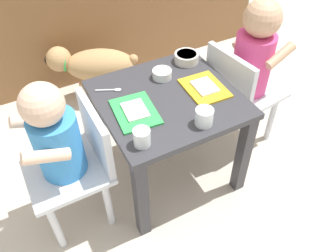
{
  "coord_description": "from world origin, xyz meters",
  "views": [
    {
      "loc": [
        -0.47,
        -0.88,
        1.23
      ],
      "look_at": [
        0.0,
        0.0,
        0.28
      ],
      "focal_mm": 36.65,
      "sensor_mm": 36.0,
      "label": 1
    }
  ],
  "objects": [
    {
      "name": "spoon_by_left_tray",
      "position": [
        -0.17,
        0.13,
        0.44
      ],
      "size": [
        0.1,
        0.05,
        0.01
      ],
      "color": "silver",
      "rests_on": "dining_table"
    },
    {
      "name": "food_tray_left",
      "position": [
        -0.15,
        -0.03,
        0.44
      ],
      "size": [
        0.16,
        0.2,
        0.02
      ],
      "color": "green",
      "rests_on": "dining_table"
    },
    {
      "name": "water_cup_left",
      "position": [
        -0.19,
        -0.18,
        0.46
      ],
      "size": [
        0.06,
        0.06,
        0.06
      ],
      "color": "white",
      "rests_on": "dining_table"
    },
    {
      "name": "dog",
      "position": [
        -0.09,
        0.67,
        0.21
      ],
      "size": [
        0.47,
        0.33,
        0.32
      ],
      "color": "tan",
      "rests_on": "ground"
    },
    {
      "name": "veggie_bowl_far",
      "position": [
        0.04,
        0.12,
        0.45
      ],
      "size": [
        0.08,
        0.08,
        0.03
      ],
      "color": "white",
      "rests_on": "dining_table"
    },
    {
      "name": "cereal_bowl_right_side",
      "position": [
        0.18,
        0.17,
        0.45
      ],
      "size": [
        0.1,
        0.1,
        0.04
      ],
      "color": "silver",
      "rests_on": "dining_table"
    },
    {
      "name": "seated_child_left",
      "position": [
        -0.41,
        -0.03,
        0.41
      ],
      "size": [
        0.28,
        0.28,
        0.66
      ],
      "color": "silver",
      "rests_on": "ground"
    },
    {
      "name": "dining_table",
      "position": [
        0.0,
        0.0,
        0.35
      ],
      "size": [
        0.51,
        0.5,
        0.43
      ],
      "color": "#333338",
      "rests_on": "ground"
    },
    {
      "name": "ground_plane",
      "position": [
        0.0,
        0.0,
        0.0
      ],
      "size": [
        7.0,
        7.0,
        0.0
      ],
      "primitive_type": "plane",
      "color": "beige"
    },
    {
      "name": "seated_child_right",
      "position": [
        0.42,
        0.04,
        0.44
      ],
      "size": [
        0.32,
        0.32,
        0.7
      ],
      "color": "silver",
      "rests_on": "ground"
    },
    {
      "name": "water_cup_right",
      "position": [
        0.04,
        -0.19,
        0.46
      ],
      "size": [
        0.06,
        0.06,
        0.06
      ],
      "color": "white",
      "rests_on": "dining_table"
    },
    {
      "name": "food_tray_right",
      "position": [
        0.15,
        -0.03,
        0.44
      ],
      "size": [
        0.15,
        0.19,
        0.02
      ],
      "color": "gold",
      "rests_on": "dining_table"
    }
  ]
}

